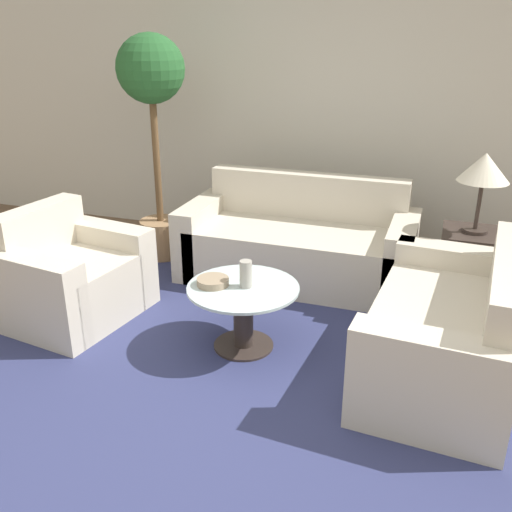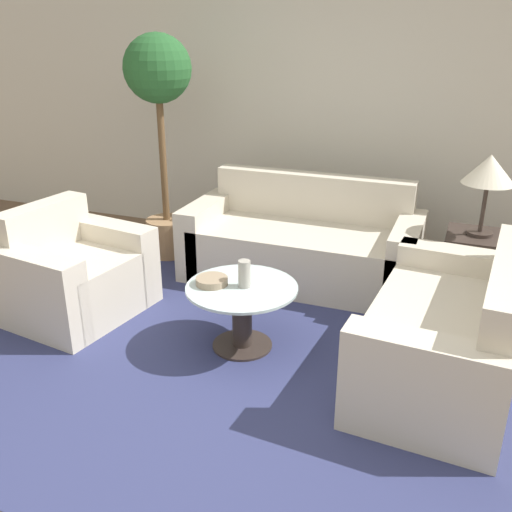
{
  "view_description": "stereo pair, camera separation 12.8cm",
  "coord_description": "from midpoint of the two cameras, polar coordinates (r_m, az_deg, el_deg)",
  "views": [
    {
      "loc": [
        1.08,
        -2.23,
        1.97
      ],
      "look_at": [
        -0.06,
        1.07,
        0.55
      ],
      "focal_mm": 40.0,
      "sensor_mm": 36.0,
      "label": 1
    },
    {
      "loc": [
        1.2,
        -2.19,
        1.97
      ],
      "look_at": [
        -0.06,
        1.07,
        0.55
      ],
      "focal_mm": 40.0,
      "sensor_mm": 36.0,
      "label": 2
    }
  ],
  "objects": [
    {
      "name": "bowl",
      "position": [
        3.63,
        -3.44,
        -2.51
      ],
      "size": [
        0.2,
        0.2,
        0.05
      ],
      "color": "gray",
      "rests_on": "coffee_table"
    },
    {
      "name": "table_lamp",
      "position": [
        4.27,
        23.1,
        7.76
      ],
      "size": [
        0.36,
        0.36,
        0.58
      ],
      "color": "#332823",
      "rests_on": "side_table"
    },
    {
      "name": "armchair",
      "position": [
        4.32,
        -17.08,
        -1.94
      ],
      "size": [
        0.89,
        1.03,
        0.79
      ],
      "rotation": [
        0.0,
        0.0,
        1.43
      ],
      "color": "beige",
      "rests_on": "ground_plane"
    },
    {
      "name": "potted_plant",
      "position": [
        5.0,
        -8.85,
        14.39
      ],
      "size": [
        0.56,
        0.56,
        1.92
      ],
      "color": "#93704C",
      "rests_on": "ground_plane"
    },
    {
      "name": "wall_back",
      "position": [
        5.31,
        8.85,
        14.64
      ],
      "size": [
        10.0,
        0.06,
        2.6
      ],
      "color": "beige",
      "rests_on": "ground_plane"
    },
    {
      "name": "ground_plane",
      "position": [
        3.18,
        -5.04,
        -16.33
      ],
      "size": [
        14.0,
        14.0,
        0.0
      ],
      "primitive_type": "plane",
      "color": "brown"
    },
    {
      "name": "loveseat",
      "position": [
        3.56,
        20.04,
        -7.7
      ],
      "size": [
        0.9,
        1.53,
        0.81
      ],
      "rotation": [
        0.0,
        0.0,
        -1.64
      ],
      "color": "beige",
      "rests_on": "ground_plane"
    },
    {
      "name": "coffee_table",
      "position": [
        3.67,
        -0.41,
        -5.25
      ],
      "size": [
        0.72,
        0.72,
        0.44
      ],
      "color": "#332823",
      "rests_on": "ground_plane"
    },
    {
      "name": "sofa_main",
      "position": [
        4.73,
        5.51,
        1.1
      ],
      "size": [
        1.88,
        0.83,
        0.82
      ],
      "color": "beige",
      "rests_on": "ground_plane"
    },
    {
      "name": "side_table",
      "position": [
        4.49,
        21.68,
        -1.48
      ],
      "size": [
        0.44,
        0.44,
        0.58
      ],
      "color": "#332823",
      "rests_on": "ground_plane"
    },
    {
      "name": "rug",
      "position": [
        3.81,
        -0.4,
        -8.97
      ],
      "size": [
        3.57,
        3.31,
        0.01
      ],
      "color": "navy",
      "rests_on": "ground_plane"
    },
    {
      "name": "vase",
      "position": [
        3.56,
        -0.14,
        -1.8
      ],
      "size": [
        0.08,
        0.08,
        0.18
      ],
      "color": "#9E998E",
      "rests_on": "coffee_table"
    }
  ]
}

